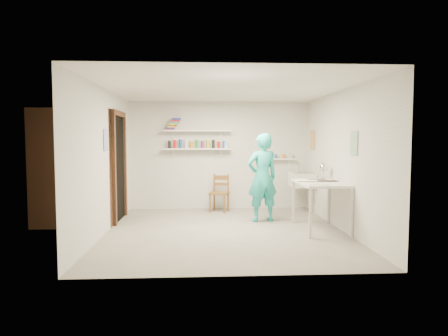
{
  "coord_description": "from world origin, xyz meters",
  "views": [
    {
      "loc": [
        -0.4,
        -6.69,
        1.56
      ],
      "look_at": [
        0.0,
        0.4,
        1.05
      ],
      "focal_mm": 32.0,
      "sensor_mm": 36.0,
      "label": 1
    }
  ],
  "objects": [
    {
      "name": "corridor_box",
      "position": [
        -2.7,
        1.05,
        1.05
      ],
      "size": [
        1.4,
        1.5,
        2.1
      ],
      "primitive_type": "cube",
      "color": "brown",
      "rests_on": "ground"
    },
    {
      "name": "man",
      "position": [
        0.75,
        0.78,
        0.84
      ],
      "size": [
        0.7,
        0.56,
        1.68
      ],
      "primitive_type": "imported",
      "rotation": [
        0.0,
        0.0,
        3.43
      ],
      "color": "#23B2AA",
      "rests_on": "ground"
    },
    {
      "name": "ledge_shelf",
      "position": [
        1.35,
        2.17,
        1.12
      ],
      "size": [
        0.7,
        0.14,
        0.03
      ],
      "primitive_type": "cube",
      "color": "white",
      "rests_on": "wall_back"
    },
    {
      "name": "wall_left",
      "position": [
        -2.01,
        0.0,
        1.2
      ],
      "size": [
        0.02,
        4.5,
        2.4
      ],
      "primitive_type": "cube",
      "color": "silver",
      "rests_on": "ground"
    },
    {
      "name": "door_jamb_near",
      "position": [
        -1.97,
        0.55,
        1.0
      ],
      "size": [
        0.06,
        0.1,
        2.0
      ],
      "primitive_type": "cube",
      "color": "brown",
      "rests_on": "ground"
    },
    {
      "name": "doorway_recess",
      "position": [
        -1.99,
        1.05,
        1.0
      ],
      "size": [
        0.02,
        0.9,
        2.0
      ],
      "primitive_type": "cube",
      "color": "black",
      "rests_on": "wall_left"
    },
    {
      "name": "shelf_upper",
      "position": [
        -0.5,
        2.13,
        1.75
      ],
      "size": [
        1.5,
        0.22,
        0.03
      ],
      "primitive_type": "cube",
      "color": "white",
      "rests_on": "wall_back"
    },
    {
      "name": "door_jamb_far",
      "position": [
        -1.97,
        1.55,
        1.0
      ],
      "size": [
        0.06,
        0.1,
        2.0
      ],
      "primitive_type": "cube",
      "color": "brown",
      "rests_on": "ground"
    },
    {
      "name": "shelf_lower",
      "position": [
        -0.5,
        2.13,
        1.35
      ],
      "size": [
        1.5,
        0.22,
        0.03
      ],
      "primitive_type": "cube",
      "color": "white",
      "rests_on": "wall_back"
    },
    {
      "name": "poster_left",
      "position": [
        -1.99,
        0.05,
        1.55
      ],
      "size": [
        0.01,
        0.28,
        0.36
      ],
      "primitive_type": "cube",
      "color": "#334C7F",
      "rests_on": "wall_left"
    },
    {
      "name": "papers",
      "position": [
        1.64,
        0.01,
        0.84
      ],
      "size": [
        0.3,
        0.22,
        0.02
      ],
      "color": "silver",
      "rests_on": "work_table"
    },
    {
      "name": "ceiling",
      "position": [
        0.0,
        0.0,
        2.41
      ],
      "size": [
        4.0,
        4.5,
        0.02
      ],
      "primitive_type": "cube",
      "color": "silver",
      "rests_on": "wall_back"
    },
    {
      "name": "wall_front",
      "position": [
        0.0,
        -2.26,
        1.2
      ],
      "size": [
        4.0,
        0.02,
        2.4
      ],
      "primitive_type": "cube",
      "color": "silver",
      "rests_on": "ground"
    },
    {
      "name": "desk_lamp",
      "position": [
        1.85,
        0.51,
        1.05
      ],
      "size": [
        0.16,
        0.16,
        0.16
      ],
      "primitive_type": "sphere",
      "color": "silver",
      "rests_on": "work_table"
    },
    {
      "name": "wall_back",
      "position": [
        0.0,
        2.26,
        1.2
      ],
      "size": [
        4.0,
        0.02,
        2.4
      ],
      "primitive_type": "cube",
      "color": "silver",
      "rests_on": "ground"
    },
    {
      "name": "spray_cans",
      "position": [
        -0.5,
        2.13,
        1.45
      ],
      "size": [
        1.34,
        0.06,
        0.17
      ],
      "color": "black",
      "rests_on": "shelf_lower"
    },
    {
      "name": "wall_right",
      "position": [
        2.01,
        0.0,
        1.2
      ],
      "size": [
        0.02,
        4.5,
        2.4
      ],
      "primitive_type": "cube",
      "color": "silver",
      "rests_on": "ground"
    },
    {
      "name": "ledge_pots",
      "position": [
        1.35,
        2.17,
        1.18
      ],
      "size": [
        0.48,
        0.07,
        0.09
      ],
      "color": "silver",
      "rests_on": "ledge_shelf"
    },
    {
      "name": "book_stack",
      "position": [
        -1.02,
        2.13,
        1.89
      ],
      "size": [
        0.34,
        0.14,
        0.25
      ],
      "color": "red",
      "rests_on": "shelf_upper"
    },
    {
      "name": "poster_right_a",
      "position": [
        1.99,
        1.8,
        1.55
      ],
      "size": [
        0.01,
        0.34,
        0.42
      ],
      "primitive_type": "cube",
      "color": "#995933",
      "rests_on": "wall_right"
    },
    {
      "name": "poster_right_b",
      "position": [
        1.99,
        -0.55,
        1.5
      ],
      "size": [
        0.01,
        0.3,
        0.38
      ],
      "primitive_type": "cube",
      "color": "#3F724C",
      "rests_on": "wall_right"
    },
    {
      "name": "wall_clock",
      "position": [
        0.81,
        0.99,
        1.12
      ],
      "size": [
        0.3,
        0.12,
        0.3
      ],
      "primitive_type": "cylinder",
      "rotation": [
        1.57,
        0.0,
        0.29
      ],
      "color": "beige",
      "rests_on": "man"
    },
    {
      "name": "door_lintel",
      "position": [
        -1.97,
        1.05,
        2.05
      ],
      "size": [
        0.06,
        1.05,
        0.1
      ],
      "primitive_type": "cube",
      "color": "brown",
      "rests_on": "wall_left"
    },
    {
      "name": "floor",
      "position": [
        0.0,
        0.0,
        -0.01
      ],
      "size": [
        4.0,
        4.5,
        0.02
      ],
      "primitive_type": "cube",
      "color": "slate",
      "rests_on": "ground"
    },
    {
      "name": "work_table",
      "position": [
        1.64,
        0.01,
        0.42
      ],
      "size": [
        0.75,
        1.25,
        0.83
      ],
      "primitive_type": "cube",
      "color": "silver",
      "rests_on": "ground"
    },
    {
      "name": "wooden_chair",
      "position": [
        -0.02,
        1.82,
        0.41
      ],
      "size": [
        0.48,
        0.46,
        0.81
      ],
      "primitive_type": "cube",
      "rotation": [
        0.0,
        0.0,
        -0.33
      ],
      "color": "brown",
      "rests_on": "ground"
    },
    {
      "name": "belfast_sink",
      "position": [
        1.75,
        1.7,
        0.7
      ],
      "size": [
        0.48,
        0.6,
        0.3
      ],
      "primitive_type": "cube",
      "color": "white",
      "rests_on": "wall_right"
    }
  ]
}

